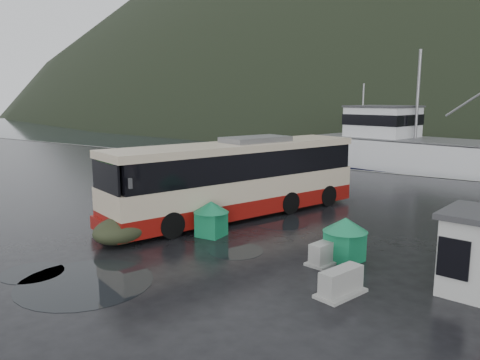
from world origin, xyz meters
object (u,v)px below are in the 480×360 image
Objects in this scene: white_van at (169,202)px; waste_bin_right at (344,261)px; coach_bus at (238,215)px; jersey_barrier_a at (326,263)px; fishing_trawler at (450,166)px; waste_bin_left at (211,236)px; jersey_barrier_b at (340,295)px; dome_tent at (123,242)px.

white_van is 12.15m from waste_bin_right.
coach_bus reaches higher than jersey_barrier_a.
fishing_trawler is at bearing 95.20° from coach_bus.
waste_bin_left reaches higher than jersey_barrier_a.
white_van is at bearing 153.74° from jersey_barrier_b.
dome_tent is 9.20m from jersey_barrier_b.
jersey_barrier_b is at bearing -39.54° from white_van.
coach_bus is at bearing 155.00° from waste_bin_right.
jersey_barrier_b is (1.50, -2.28, 0.00)m from jersey_barrier_a.
fishing_trawler is at bearing 92.42° from jersey_barrier_a.
dome_tent is at bearing -159.87° from waste_bin_right.
fishing_trawler is at bearing 53.81° from white_van.
waste_bin_left is 0.94× the size of waste_bin_right.
waste_bin_left is at bearing -177.24° from waste_bin_right.
white_van reaches higher than dome_tent.
waste_bin_right reaches higher than dome_tent.
jersey_barrier_a is at bearing -32.87° from white_van.
waste_bin_right is (6.82, -3.18, 0.00)m from coach_bus.
dome_tent is (-1.33, -6.17, 0.00)m from coach_bus.
white_van reaches higher than waste_bin_right.
waste_bin_right is 3.00m from jersey_barrier_b.
coach_bus is 4.84m from white_van.
fishing_trawler is (-1.62, 27.18, 0.00)m from waste_bin_right.
coach_bus is at bearing 77.85° from dome_tent.
fishing_trawler is at bearing 95.08° from jersey_barrier_b.
jersey_barrier_a is (5.31, -0.26, 0.00)m from waste_bin_left.
dome_tent is 1.71× the size of jersey_barrier_a.
waste_bin_right is (5.77, 0.28, 0.00)m from waste_bin_left.
white_van is at bearing -165.67° from coach_bus.
waste_bin_right is at bearing 50.02° from jersey_barrier_a.
waste_bin_left is at bearing -55.60° from coach_bus.
dome_tent is 1.65× the size of jersey_barrier_b.
white_van is 2.08× the size of dome_tent.
jersey_barrier_a is (6.37, -3.72, 0.00)m from coach_bus.
white_van is 3.56× the size of jersey_barrier_a.
dome_tent is at bearing -74.73° from white_van.
jersey_barrier_b is at bearing -19.91° from coach_bus.
waste_bin_right is at bearing 110.29° from jersey_barrier_b.
jersey_barrier_b is 0.06× the size of fishing_trawler.
dome_tent is 30.86m from fishing_trawler.
dome_tent is at bearing -84.72° from coach_bus.
waste_bin_right is (11.65, -3.44, 0.00)m from white_van.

